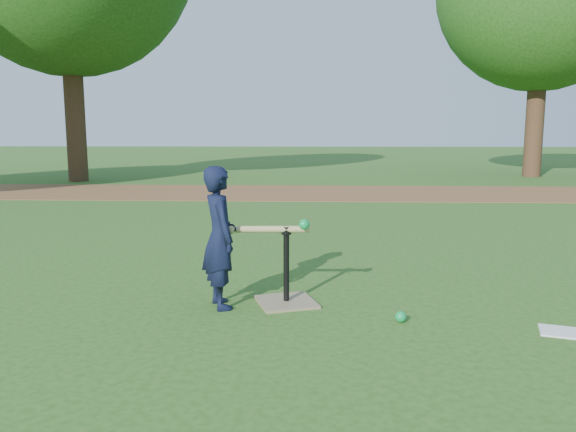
{
  "coord_description": "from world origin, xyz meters",
  "views": [
    {
      "loc": [
        0.16,
        -4.52,
        1.36
      ],
      "look_at": [
        -0.03,
        0.04,
        0.65
      ],
      "focal_mm": 35.0,
      "sensor_mm": 36.0,
      "label": 1
    }
  ],
  "objects": [
    {
      "name": "child",
      "position": [
        -0.54,
        -0.35,
        0.54
      ],
      "size": [
        0.4,
        0.47,
        1.09
      ],
      "primitive_type": "imported",
      "rotation": [
        0.0,
        0.0,
        1.99
      ],
      "color": "black",
      "rests_on": "ground"
    },
    {
      "name": "clipboard",
      "position": [
        1.86,
        -0.83,
        0.01
      ],
      "size": [
        0.35,
        0.31,
        0.01
      ],
      "primitive_type": "cube",
      "rotation": [
        0.0,
        0.0,
        -0.3
      ],
      "color": "white",
      "rests_on": "ground"
    },
    {
      "name": "dirt_strip",
      "position": [
        0.0,
        7.5,
        0.01
      ],
      "size": [
        24.0,
        3.0,
        0.01
      ],
      "primitive_type": "cube",
      "color": "brown",
      "rests_on": "ground"
    },
    {
      "name": "wiffle_ball_ground",
      "position": [
        0.8,
        -0.66,
        0.04
      ],
      "size": [
        0.08,
        0.08,
        0.08
      ],
      "primitive_type": "sphere",
      "color": "#0D9446",
      "rests_on": "ground"
    },
    {
      "name": "swing_action",
      "position": [
        -0.13,
        -0.3,
        0.61
      ],
      "size": [
        0.63,
        0.15,
        0.12
      ],
      "color": "tan",
      "rests_on": "ground"
    },
    {
      "name": "ground",
      "position": [
        0.0,
        0.0,
        0.0
      ],
      "size": [
        80.0,
        80.0,
        0.0
      ],
      "primitive_type": "plane",
      "color": "#285116",
      "rests_on": "ground"
    },
    {
      "name": "batting_tee",
      "position": [
        -0.03,
        -0.26,
        0.11
      ],
      "size": [
        0.54,
        0.54,
        0.61
      ],
      "color": "#877855",
      "rests_on": "ground"
    }
  ]
}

